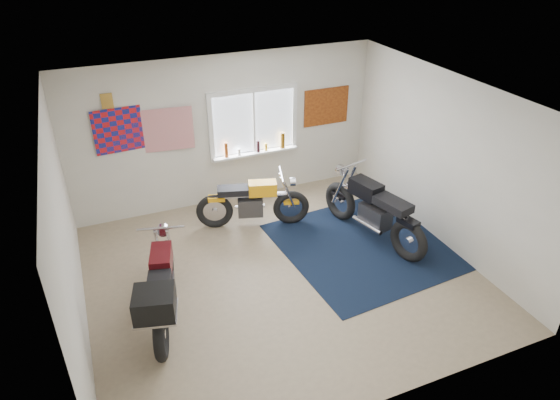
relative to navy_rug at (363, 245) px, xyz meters
name	(u,v)px	position (x,y,z in m)	size (l,w,h in m)	color
ground	(281,274)	(-1.51, -0.16, -0.01)	(5.50, 5.50, 0.00)	#9E896B
room_shell	(281,176)	(-1.51, -0.16, 1.63)	(5.50, 5.50, 5.50)	white
navy_rug	(363,245)	(0.00, 0.00, 0.00)	(2.50, 2.60, 0.01)	black
window_assembly	(254,127)	(-1.01, 2.31, 1.36)	(1.66, 0.17, 1.26)	white
oil_bottles	(260,145)	(-0.91, 2.24, 1.02)	(1.16, 0.09, 0.30)	#924115
flag_display	(107,101)	(-3.41, 2.32, 2.14)	(1.60, 0.10, 1.17)	red
triumph_poster	(326,106)	(0.44, 2.32, 1.54)	(0.90, 0.03, 0.70)	#A54C14
yellow_triumph	(252,203)	(-1.43, 1.29, 0.42)	(1.88, 0.76, 0.97)	black
black_chrome_bike	(373,212)	(0.24, 0.17, 0.49)	(0.81, 2.18, 1.14)	black
maroon_tourer	(162,290)	(-3.30, -0.53, 0.54)	(0.92, 2.07, 1.06)	black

